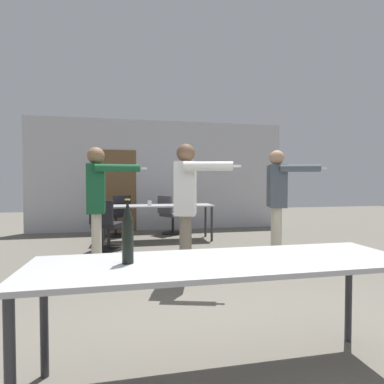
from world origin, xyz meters
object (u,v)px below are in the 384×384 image
at_px(person_far_watching, 277,194).
at_px(drink_cup, 150,203).
at_px(person_center_tall, 187,199).
at_px(office_chair_mid_tucked, 118,217).
at_px(beer_bottle, 128,233).
at_px(office_chair_far_left, 170,216).
at_px(office_chair_far_right, 107,227).
at_px(person_right_polo, 97,197).

distance_m(person_far_watching, drink_cup, 2.67).
bearing_deg(person_far_watching, person_center_tall, -49.12).
height_order(office_chair_mid_tucked, beer_bottle, beer_bottle).
bearing_deg(beer_bottle, office_chair_far_left, 80.15).
distance_m(person_center_tall, person_far_watching, 1.73).
relative_size(office_chair_mid_tucked, office_chair_far_right, 1.03).
bearing_deg(office_chair_mid_tucked, office_chair_far_right, -131.26).
height_order(person_far_watching, office_chair_mid_tucked, person_far_watching).
distance_m(person_center_tall, office_chair_far_right, 2.31).
distance_m(office_chair_far_left, office_chair_far_right, 2.01).
bearing_deg(office_chair_far_right, office_chair_far_left, 71.72).
xyz_separation_m(beer_bottle, drink_cup, (0.38, 4.44, -0.13)).
bearing_deg(person_center_tall, office_chair_far_right, -134.63).
height_order(person_right_polo, office_chair_far_left, person_right_polo).
bearing_deg(beer_bottle, drink_cup, 85.14).
height_order(office_chair_mid_tucked, office_chair_far_right, office_chair_mid_tucked).
bearing_deg(beer_bottle, person_right_polo, 100.19).
xyz_separation_m(person_far_watching, office_chair_far_left, (-1.36, 2.72, -0.62)).
height_order(person_far_watching, drink_cup, person_far_watching).
relative_size(person_right_polo, beer_bottle, 4.50).
height_order(beer_bottle, drink_cup, beer_bottle).
bearing_deg(person_far_watching, drink_cup, -117.09).
distance_m(person_far_watching, person_right_polo, 2.72).
xyz_separation_m(office_chair_far_left, office_chair_far_right, (-1.35, -1.49, -0.00)).
bearing_deg(office_chair_mid_tucked, person_right_polo, -128.68).
bearing_deg(office_chair_far_left, office_chair_far_right, -77.43).
height_order(office_chair_far_left, beer_bottle, beer_bottle).
distance_m(person_far_watching, office_chair_far_right, 3.04).
bearing_deg(office_chair_far_right, office_chair_mid_tucked, 108.78).
bearing_deg(person_far_watching, office_chair_far_right, -97.07).
distance_m(person_right_polo, office_chair_far_left, 3.26).
relative_size(person_far_watching, office_chair_far_right, 1.90).
bearing_deg(office_chair_far_right, beer_bottle, -59.60).
height_order(person_right_polo, office_chair_far_right, person_right_polo).
bearing_deg(beer_bottle, person_center_tall, 69.75).
relative_size(office_chair_far_left, drink_cup, 9.51).
xyz_separation_m(person_center_tall, office_chair_far_right, (-1.13, 1.92, -0.60)).
height_order(office_chair_far_left, office_chair_mid_tucked, office_chair_mid_tucked).
bearing_deg(person_right_polo, drink_cup, 155.11).
xyz_separation_m(office_chair_far_left, beer_bottle, (-0.92, -5.30, 0.51)).
relative_size(office_chair_mid_tucked, drink_cup, 9.75).
height_order(person_center_tall, office_chair_far_right, person_center_tall).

